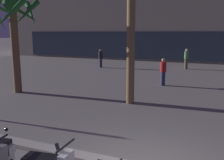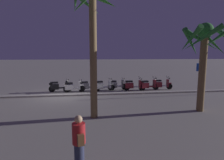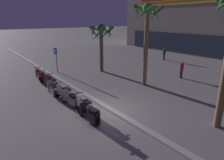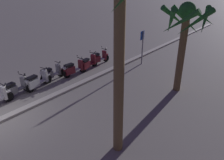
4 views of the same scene
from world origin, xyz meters
name	(u,v)px [view 4 (image 4 of 4)]	position (x,y,z in m)	size (l,w,h in m)	color
scooter_maroon_tail_end	(98,58)	(-8.14, -1.23, 0.46)	(1.76, 0.57, 1.17)	black
scooter_maroon_mid_rear	(88,63)	(-6.88, -1.04, 0.45)	(1.82, 0.63, 1.17)	black
scooter_maroon_mid_centre	(73,69)	(-5.54, -1.06, 0.46)	(1.81, 0.56, 1.17)	black
scooter_grey_last_in_row	(51,74)	(-4.20, -1.55, 0.44)	(1.72, 0.56, 1.04)	black
scooter_silver_far_back	(37,81)	(-2.99, -1.20, 0.46)	(1.82, 0.64, 1.04)	black
scooter_grey_mid_front	(15,89)	(-1.76, -1.32, 0.45)	(1.75, 0.61, 1.17)	black
crossing_sign	(142,44)	(-10.17, 1.17, 1.50)	(0.60, 0.15, 2.40)	#939399
palm_tree_mid_walkway	(120,17)	(-2.04, 5.22, 4.61)	(2.35, 2.44, 6.22)	olive
palm_tree_far_corner	(186,27)	(-7.82, 4.95, 3.48)	(2.64, 2.56, 4.66)	brown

